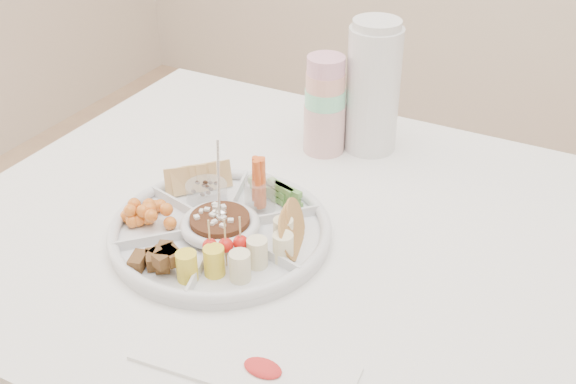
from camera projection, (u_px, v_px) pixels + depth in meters
The scene contains 11 objects.
party_tray at pixel (220, 228), 1.25m from camera, with size 0.38×0.38×0.04m, color silver.
bean_dip at pixel (220, 225), 1.24m from camera, with size 0.10×0.10×0.04m, color #361E0F.
tortillas at pixel (294, 227), 1.21m from camera, with size 0.10×0.10×0.06m, color #A17C3B, non-canonical shape.
carrot_cucumber at pixel (271, 179), 1.31m from camera, with size 0.11×0.11×0.10m, color #E55A22, non-canonical shape.
pita_raisins at pixel (203, 181), 1.34m from camera, with size 0.11×0.11×0.06m, color #DAB362, non-canonical shape.
cherries at pixel (149, 213), 1.26m from camera, with size 0.11×0.11×0.04m, color orange, non-canonical shape.
granola_chunks at pixel (161, 256), 1.16m from camera, with size 0.10×0.10×0.04m, color #442610, non-canonical shape.
banana_tomato at pixel (239, 254), 1.12m from camera, with size 0.11×0.11×0.09m, color #FFEA7B, non-canonical shape.
cup_stack at pixel (325, 99), 1.47m from camera, with size 0.09×0.09×0.24m, color white.
thermos at pixel (373, 86), 1.47m from camera, with size 0.11×0.11×0.29m, color silver.
placemat at pixel (244, 364), 1.00m from camera, with size 0.31×0.10×0.01m, color white.
Camera 1 is at (0.34, -0.95, 1.50)m, focal length 45.00 mm.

